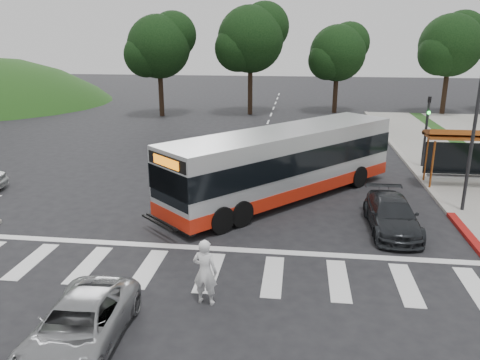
% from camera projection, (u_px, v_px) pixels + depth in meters
% --- Properties ---
extents(ground, '(140.00, 140.00, 0.00)m').
position_uv_depth(ground, '(232.00, 215.00, 19.49)').
color(ground, black).
rests_on(ground, ground).
extents(sidewalk_east, '(4.00, 40.00, 0.12)m').
position_uv_depth(sidewalk_east, '(450.00, 170.00, 25.73)').
color(sidewalk_east, gray).
rests_on(sidewalk_east, ground).
extents(curb_east, '(0.30, 40.00, 0.15)m').
position_uv_depth(curb_east, '(413.00, 169.00, 25.97)').
color(curb_east, '#9E9991').
rests_on(curb_east, ground).
extents(curb_east_red, '(0.32, 6.00, 0.15)m').
position_uv_depth(curb_east_red, '(476.00, 245.00, 16.49)').
color(curb_east_red, maroon).
rests_on(curb_east_red, ground).
extents(crosswalk_ladder, '(18.00, 2.60, 0.01)m').
position_uv_depth(crosswalk_ladder, '(210.00, 272.00, 14.75)').
color(crosswalk_ladder, silver).
rests_on(crosswalk_ladder, ground).
extents(bus_shelter, '(4.20, 1.60, 2.86)m').
position_uv_depth(bus_shelter, '(470.00, 140.00, 22.33)').
color(bus_shelter, '#954718').
rests_on(bus_shelter, sidewalk_east).
extents(traffic_signal_ne_tall, '(0.18, 0.37, 6.50)m').
position_uv_depth(traffic_signal_ne_tall, '(475.00, 121.00, 18.60)').
color(traffic_signal_ne_tall, black).
rests_on(traffic_signal_ne_tall, ground).
extents(traffic_signal_ne_short, '(0.18, 0.37, 4.00)m').
position_uv_depth(traffic_signal_ne_short, '(427.00, 124.00, 25.65)').
color(traffic_signal_ne_short, black).
rests_on(traffic_signal_ne_short, ground).
extents(tree_ne_a, '(6.16, 5.74, 9.30)m').
position_uv_depth(tree_ne_a, '(451.00, 44.00, 42.26)').
color(tree_ne_a, black).
rests_on(tree_ne_a, parking_lot).
extents(tree_north_a, '(6.60, 6.15, 10.17)m').
position_uv_depth(tree_north_a, '(251.00, 38.00, 42.37)').
color(tree_north_a, black).
rests_on(tree_north_a, ground).
extents(tree_north_b, '(5.72, 5.33, 8.43)m').
position_uv_depth(tree_north_b, '(338.00, 52.00, 43.68)').
color(tree_north_b, black).
rests_on(tree_north_b, ground).
extents(tree_north_c, '(6.16, 5.74, 9.30)m').
position_uv_depth(tree_north_c, '(160.00, 46.00, 41.62)').
color(tree_north_c, black).
rests_on(tree_north_c, ground).
extents(transit_bus, '(10.20, 10.91, 3.17)m').
position_uv_depth(transit_bus, '(284.00, 165.00, 21.04)').
color(transit_bus, '#A7AAAC').
rests_on(transit_bus, ground).
extents(pedestrian, '(0.77, 0.57, 1.91)m').
position_uv_depth(pedestrian, '(205.00, 272.00, 12.80)').
color(pedestrian, white).
rests_on(pedestrian, ground).
extents(dark_sedan, '(1.80, 4.31, 1.24)m').
position_uv_depth(dark_sedan, '(392.00, 215.00, 17.78)').
color(dark_sedan, '#222427').
rests_on(dark_sedan, ground).
extents(silver_suv_south, '(2.07, 4.26, 1.17)m').
position_uv_depth(silver_suv_south, '(79.00, 326.00, 11.03)').
color(silver_suv_south, '#939597').
rests_on(silver_suv_south, ground).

